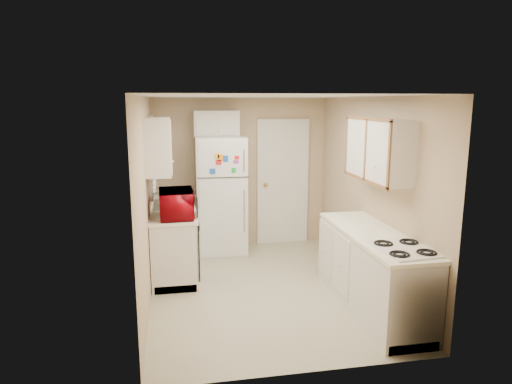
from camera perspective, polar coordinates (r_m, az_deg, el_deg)
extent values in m
plane|color=beige|center=(5.96, 0.88, -11.84)|extent=(3.80, 3.80, 0.00)
plane|color=white|center=(5.48, 0.96, 11.89)|extent=(3.80, 3.80, 0.00)
plane|color=tan|center=(5.51, -13.52, -1.00)|extent=(3.80, 3.80, 0.00)
plane|color=tan|center=(6.03, 14.08, 0.02)|extent=(3.80, 3.80, 0.00)
plane|color=tan|center=(7.45, -1.94, 2.45)|extent=(2.80, 2.80, 0.00)
plane|color=tan|center=(3.81, 6.54, -6.20)|extent=(2.80, 2.80, 0.00)
cube|color=silver|center=(6.56, -10.19, -5.67)|extent=(0.60, 1.80, 0.90)
cube|color=black|center=(5.98, -7.36, -6.86)|extent=(0.03, 0.58, 0.72)
cube|color=gray|center=(6.60, -10.32, -1.89)|extent=(0.54, 0.74, 0.16)
imported|color=#93020D|center=(5.85, -9.90, -1.65)|extent=(0.63, 0.37, 0.41)
imported|color=white|center=(7.04, -10.78, 0.08)|extent=(0.09, 0.10, 0.20)
cube|color=silver|center=(6.48, -12.85, 4.42)|extent=(0.10, 0.98, 1.08)
cube|color=silver|center=(5.63, -12.15, 5.50)|extent=(0.30, 0.45, 0.70)
cube|color=silver|center=(7.06, -4.39, -0.45)|extent=(0.77, 0.75, 1.82)
cube|color=silver|center=(7.17, -5.00, 8.50)|extent=(0.70, 0.30, 0.40)
cube|color=silver|center=(7.57, 3.36, 1.20)|extent=(0.86, 0.06, 2.08)
cube|color=silver|center=(5.41, 14.28, -9.55)|extent=(0.60, 2.00, 0.90)
cube|color=silver|center=(4.95, 17.67, -12.52)|extent=(0.57, 0.68, 0.78)
cube|color=silver|center=(5.43, 15.11, 5.17)|extent=(0.30, 1.20, 0.70)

